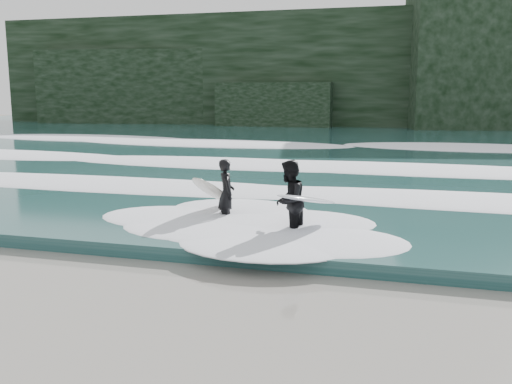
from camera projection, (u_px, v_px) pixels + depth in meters
ground at (123, 326)px, 8.21m from camera, size 120.00×120.00×0.00m
sea at (351, 142)px, 35.66m from camera, size 90.00×52.00×0.30m
headland at (374, 71)px, 50.91m from camera, size 70.00×9.00×10.00m
foam_near at (274, 192)px, 16.66m from camera, size 60.00×3.20×0.20m
foam_mid at (315, 163)px, 23.29m from camera, size 60.00×4.00×0.24m
foam_far at (343, 143)px, 31.81m from camera, size 60.00×4.80×0.30m
surfer_left at (223, 192)px, 14.10m from camera, size 1.08×1.97×1.69m
surfer_right at (291, 201)px, 12.61m from camera, size 1.51×2.24×1.84m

